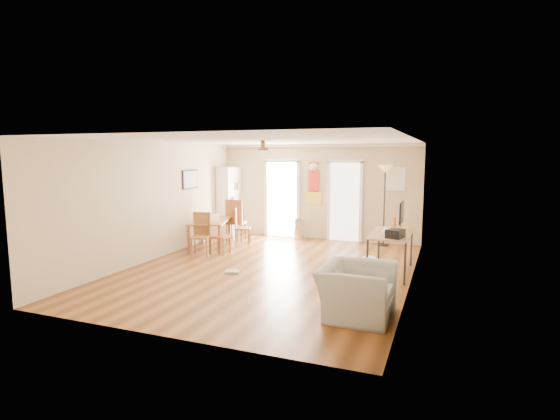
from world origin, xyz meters
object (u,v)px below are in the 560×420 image
at_px(dining_table, 210,234).
at_px(dining_chair_near, 200,235).
at_px(wastebasket_b, 375,279).
at_px(bookshelf, 230,201).
at_px(armchair, 357,291).
at_px(wastebasket_a, 369,265).
at_px(dining_chair_far, 236,220).
at_px(torchiere_lamp, 384,206).
at_px(trash_can, 299,229).
at_px(printer, 395,234).
at_px(dining_chair_right_a, 243,226).
at_px(dining_chair_right_b, 220,234).
at_px(computer_desk, 391,253).

xyz_separation_m(dining_table, dining_chair_near, (0.19, -0.76, 0.14)).
bearing_deg(wastebasket_b, dining_chair_near, 166.97).
bearing_deg(bookshelf, armchair, -66.15).
distance_m(dining_table, wastebasket_b, 4.66).
distance_m(dining_chair_near, wastebasket_a, 3.90).
xyz_separation_m(dining_chair_far, torchiere_lamp, (3.78, 0.83, 0.46)).
relative_size(trash_can, printer, 1.89).
bearing_deg(dining_chair_right_a, dining_chair_right_b, 160.07).
relative_size(torchiere_lamp, armchair, 1.80).
bearing_deg(torchiere_lamp, dining_chair_right_a, -161.08).
bearing_deg(armchair, dining_table, 54.80).
height_order(dining_chair_far, trash_can, dining_chair_far).
distance_m(dining_chair_right_b, armchair, 4.65).
relative_size(dining_chair_near, computer_desk, 0.65).
xyz_separation_m(dining_chair_far, printer, (4.40, -2.27, 0.32)).
xyz_separation_m(bookshelf, dining_chair_near, (0.57, -2.54, -0.49)).
bearing_deg(dining_chair_right_b, dining_chair_right_a, 3.12).
bearing_deg(trash_can, dining_chair_right_a, -134.56).
bearing_deg(dining_chair_right_a, dining_chair_far, 25.94).
height_order(dining_chair_far, computer_desk, dining_chair_far).
height_order(trash_can, armchair, armchair).
bearing_deg(armchair, dining_chair_right_a, 45.25).
bearing_deg(dining_chair_near, computer_desk, -18.12).
bearing_deg(wastebasket_b, dining_chair_far, 146.09).
relative_size(dining_chair_far, trash_can, 1.90).
height_order(bookshelf, armchair, bookshelf).
bearing_deg(dining_chair_right_a, printer, -135.38).
bearing_deg(trash_can, dining_chair_far, -151.38).
relative_size(trash_can, wastebasket_b, 2.12).
xyz_separation_m(dining_chair_far, wastebasket_a, (3.88, -1.89, -0.41)).
distance_m(dining_chair_right_a, wastebasket_b, 4.50).
distance_m(dining_chair_near, dining_chair_far, 1.82).
relative_size(torchiere_lamp, wastebasket_b, 7.36).
relative_size(bookshelf, dining_table, 1.39).
relative_size(printer, armchair, 0.27).
bearing_deg(dining_chair_near, dining_chair_right_b, 19.73).
relative_size(bookshelf, armchair, 1.72).
bearing_deg(dining_chair_right_b, printer, -97.23).
bearing_deg(dining_chair_right_a, wastebasket_a, -133.60).
bearing_deg(trash_can, dining_table, -132.06).
height_order(dining_chair_right_a, wastebasket_b, dining_chair_right_a).
bearing_deg(torchiere_lamp, bookshelf, -178.63).
distance_m(dining_chair_right_a, dining_chair_right_b, 1.19).
bearing_deg(dining_chair_right_a, armchair, -156.33).
distance_m(dining_chair_right_a, torchiere_lamp, 3.66).
distance_m(dining_chair_far, printer, 4.97).
bearing_deg(wastebasket_b, torchiere_lamp, 95.54).
distance_m(dining_chair_near, torchiere_lamp, 4.65).
height_order(dining_table, dining_chair_right_a, dining_chair_right_a).
xyz_separation_m(wastebasket_a, wastebasket_b, (0.25, -0.89, -0.02)).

